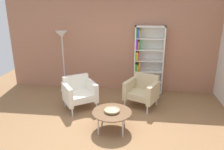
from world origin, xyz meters
The scene contains 8 objects.
ground_plane centered at (0.00, 0.00, 0.00)m, with size 8.32×8.32×0.00m, color olive.
brick_back_panel centered at (0.00, 2.46, 1.45)m, with size 6.40×0.12×2.90m, color #A87056.
bookshelf_tall centered at (0.84, 2.25, 0.92)m, with size 0.80×0.30×1.90m.
coffee_table_low centered at (0.14, 0.15, 0.37)m, with size 0.80×0.80×0.40m.
decorative_bowl centered at (0.14, 0.15, 0.43)m, with size 0.32×0.32×0.05m.
armchair_near_window centered at (-0.78, 1.04, 0.41)m, with size 0.94×0.93×0.78m.
armchair_spare_guest centered at (0.75, 1.33, 0.41)m, with size 0.91×0.88×0.78m.
floor_lamp_torchiere centered at (-1.49, 2.09, 1.45)m, with size 0.32×0.32×1.74m.
Camera 1 is at (0.62, -3.82, 2.51)m, focal length 35.60 mm.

